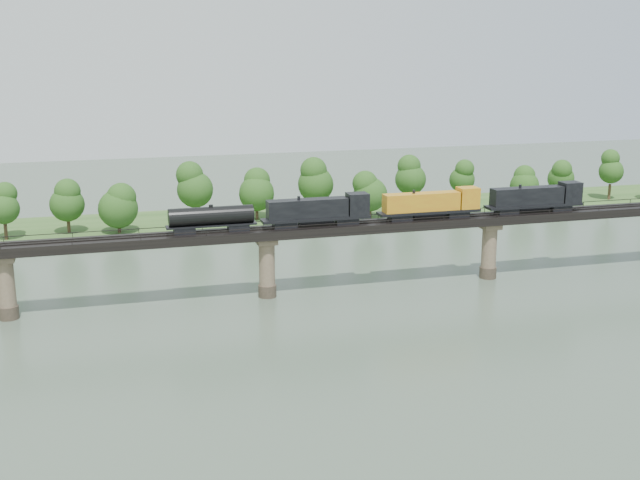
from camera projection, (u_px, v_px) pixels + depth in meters
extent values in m
plane|color=#3A4A3B|center=(316.00, 365.00, 103.99)|extent=(400.00, 400.00, 0.00)
cube|color=#2F5120|center=(217.00, 221.00, 183.22)|extent=(300.00, 24.00, 1.60)
cylinder|color=#473A2D|center=(9.00, 312.00, 121.30)|extent=(3.00, 3.00, 2.00)
cylinder|color=#79654F|center=(6.00, 284.00, 120.21)|extent=(2.60, 2.60, 9.00)
cube|color=#79654F|center=(3.00, 258.00, 119.25)|extent=(3.20, 3.20, 1.00)
cylinder|color=#473A2D|center=(267.00, 291.00, 131.78)|extent=(3.00, 3.00, 2.00)
cylinder|color=#79654F|center=(267.00, 264.00, 130.69)|extent=(2.60, 2.60, 9.00)
cube|color=#79654F|center=(267.00, 241.00, 129.73)|extent=(3.20, 3.20, 1.00)
cylinder|color=#473A2D|center=(488.00, 272.00, 142.26)|extent=(3.00, 3.00, 2.00)
cylinder|color=#79654F|center=(489.00, 248.00, 141.18)|extent=(2.60, 2.60, 9.00)
cube|color=#79654F|center=(490.00, 226.00, 140.21)|extent=(3.20, 3.20, 1.00)
cube|color=black|center=(266.00, 233.00, 129.43)|extent=(220.00, 5.00, 1.50)
cube|color=black|center=(267.00, 229.00, 128.53)|extent=(220.00, 0.12, 0.16)
cube|color=black|center=(265.00, 227.00, 129.93)|extent=(220.00, 0.12, 0.16)
cube|color=black|center=(269.00, 228.00, 126.83)|extent=(220.00, 0.10, 0.10)
cube|color=black|center=(263.00, 221.00, 131.32)|extent=(220.00, 0.10, 0.10)
cube|color=black|center=(269.00, 230.00, 126.92)|extent=(0.08, 0.08, 0.70)
cube|color=black|center=(263.00, 223.00, 131.40)|extent=(0.08, 0.08, 0.70)
cylinder|color=#382619|center=(6.00, 231.00, 162.84)|extent=(0.70, 0.70, 3.51)
sphere|color=#1C4313|center=(4.00, 209.00, 161.71)|extent=(6.31, 6.31, 6.31)
sphere|color=#1C4313|center=(2.00, 194.00, 161.01)|extent=(4.73, 4.73, 4.73)
cylinder|color=#382619|center=(69.00, 225.00, 168.41)|extent=(0.70, 0.70, 3.34)
sphere|color=#1C4313|center=(67.00, 204.00, 167.34)|extent=(7.18, 7.18, 7.18)
sphere|color=#1C4313|center=(66.00, 191.00, 166.66)|extent=(5.39, 5.39, 5.39)
cylinder|color=#382619|center=(119.00, 226.00, 168.64)|extent=(0.70, 0.70, 2.83)
sphere|color=#1C4313|center=(118.00, 209.00, 167.73)|extent=(8.26, 8.26, 8.26)
sphere|color=#1C4313|center=(117.00, 198.00, 167.16)|extent=(6.19, 6.19, 6.19)
cylinder|color=#382619|center=(196.00, 213.00, 179.05)|extent=(0.70, 0.70, 3.96)
sphere|color=#1C4313|center=(195.00, 190.00, 177.78)|extent=(8.07, 8.07, 8.07)
sphere|color=#1C4313|center=(195.00, 175.00, 176.98)|extent=(6.05, 6.05, 6.05)
cylinder|color=#382619|center=(257.00, 212.00, 181.26)|extent=(0.70, 0.70, 3.27)
sphere|color=#1C4313|center=(257.00, 193.00, 180.21)|extent=(8.03, 8.03, 8.03)
sphere|color=#1C4313|center=(256.00, 181.00, 179.55)|extent=(6.02, 6.02, 6.02)
cylinder|color=#382619|center=(316.00, 207.00, 185.98)|extent=(0.70, 0.70, 3.92)
sphere|color=#1C4313|center=(316.00, 184.00, 184.71)|extent=(8.29, 8.29, 8.29)
sphere|color=#1C4313|center=(316.00, 170.00, 183.92)|extent=(6.21, 6.21, 6.21)
cylinder|color=#382619|center=(370.00, 212.00, 182.45)|extent=(0.70, 0.70, 3.02)
sphere|color=#1C4313|center=(370.00, 194.00, 181.47)|extent=(7.74, 7.74, 7.74)
sphere|color=#1C4313|center=(370.00, 183.00, 180.87)|extent=(5.80, 5.80, 5.80)
cylinder|color=#382619|center=(410.00, 200.00, 193.93)|extent=(0.70, 0.70, 3.80)
sphere|color=#1C4313|center=(411.00, 179.00, 192.70)|extent=(7.47, 7.47, 7.47)
sphere|color=#1C4313|center=(411.00, 166.00, 191.94)|extent=(5.60, 5.60, 5.60)
cylinder|color=#382619|center=(461.00, 198.00, 197.77)|extent=(0.70, 0.70, 3.38)
sphere|color=#1C4313|center=(462.00, 180.00, 196.68)|extent=(6.23, 6.23, 6.23)
sphere|color=#1C4313|center=(462.00, 168.00, 196.00)|extent=(4.67, 4.67, 4.67)
cylinder|color=#382619|center=(523.00, 200.00, 195.99)|extent=(0.70, 0.70, 2.77)
sphere|color=#1C4313|center=(524.00, 186.00, 195.10)|extent=(7.04, 7.04, 7.04)
sphere|color=#1C4313|center=(525.00, 176.00, 194.54)|extent=(5.28, 5.28, 5.28)
cylinder|color=#382619|center=(560.00, 194.00, 204.29)|extent=(0.70, 0.70, 2.94)
sphere|color=#1C4313|center=(561.00, 178.00, 203.34)|extent=(6.73, 6.73, 6.73)
sphere|color=#1C4313|center=(562.00, 169.00, 202.75)|extent=(5.05, 5.05, 5.05)
cylinder|color=#382619|center=(609.00, 192.00, 204.11)|extent=(0.70, 0.70, 3.94)
sphere|color=#1C4313|center=(611.00, 171.00, 202.84)|extent=(6.17, 6.17, 6.17)
sphere|color=#1C4313|center=(612.00, 158.00, 202.05)|extent=(4.62, 4.62, 4.62)
cube|color=black|center=(559.00, 207.00, 143.14)|extent=(3.81, 2.28, 1.05)
cube|color=black|center=(507.00, 211.00, 140.40)|extent=(3.81, 2.28, 1.05)
cube|color=black|center=(534.00, 205.00, 141.61)|extent=(18.08, 2.85, 0.48)
cube|color=black|center=(527.00, 196.00, 140.81)|extent=(13.32, 2.57, 3.05)
cube|color=black|center=(570.00, 192.00, 142.98)|extent=(3.43, 2.85, 3.62)
cylinder|color=black|center=(533.00, 208.00, 141.73)|extent=(5.71, 1.33, 1.33)
cube|color=black|center=(457.00, 214.00, 137.90)|extent=(3.81, 2.28, 1.05)
cube|color=black|center=(400.00, 217.00, 135.16)|extent=(3.81, 2.28, 1.05)
cube|color=black|center=(429.00, 212.00, 136.37)|extent=(18.08, 2.85, 0.48)
cube|color=#BB8916|center=(421.00, 202.00, 135.57)|extent=(13.32, 2.57, 3.05)
cube|color=#BB8916|center=(468.00, 198.00, 137.74)|extent=(3.43, 2.85, 3.62)
cylinder|color=black|center=(429.00, 215.00, 136.50)|extent=(5.71, 1.33, 1.33)
cube|color=black|center=(346.00, 221.00, 132.66)|extent=(3.81, 2.28, 1.05)
cube|color=black|center=(285.00, 224.00, 129.92)|extent=(3.81, 2.28, 1.05)
cube|color=black|center=(316.00, 218.00, 131.13)|extent=(18.08, 2.85, 0.48)
cube|color=black|center=(307.00, 208.00, 130.33)|extent=(13.32, 2.57, 3.05)
cube|color=black|center=(357.00, 204.00, 132.51)|extent=(3.43, 2.85, 3.62)
cylinder|color=black|center=(316.00, 222.00, 131.26)|extent=(5.71, 1.33, 1.33)
cube|color=black|center=(238.00, 227.00, 127.93)|extent=(3.33, 2.09, 1.05)
cube|color=black|center=(184.00, 231.00, 125.68)|extent=(3.33, 2.09, 1.05)
cube|color=black|center=(211.00, 225.00, 126.65)|extent=(14.27, 2.28, 0.29)
cylinder|color=black|center=(211.00, 216.00, 126.29)|extent=(13.32, 2.85, 2.85)
cylinder|color=black|center=(211.00, 206.00, 125.92)|extent=(0.67, 0.67, 0.48)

